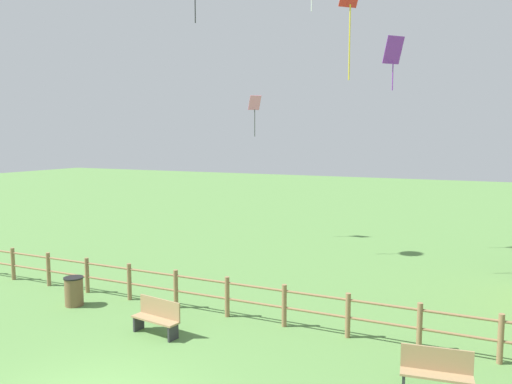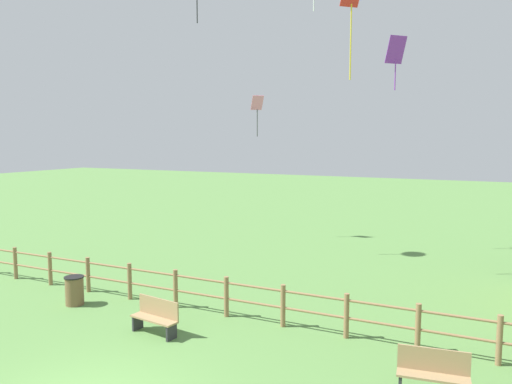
% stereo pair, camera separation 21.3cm
% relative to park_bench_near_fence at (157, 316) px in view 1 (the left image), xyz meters
% --- Properties ---
extents(wooden_fence, '(21.97, 0.14, 1.20)m').
position_rel_park_bench_near_fence_xyz_m(wooden_fence, '(1.06, 1.99, 0.18)').
color(wooden_fence, olive).
rests_on(wooden_fence, ground_plane).
extents(park_bench_near_fence, '(1.48, 0.60, 0.96)m').
position_rel_park_bench_near_fence_xyz_m(park_bench_near_fence, '(0.00, 0.00, 0.00)').
color(park_bench_near_fence, '#9E7F56').
rests_on(park_bench_near_fence, ground_plane).
extents(park_bench_by_building, '(1.48, 0.59, 0.96)m').
position_rel_park_bench_near_fence_xyz_m(park_bench_by_building, '(7.13, -0.13, 0.00)').
color(park_bench_by_building, '#9E7F56').
rests_on(park_bench_by_building, ground_plane).
extents(trash_bin, '(0.61, 0.61, 0.91)m').
position_rel_park_bench_near_fence_xyz_m(trash_bin, '(-3.79, 0.79, -0.03)').
color(trash_bin, brown).
rests_on(trash_bin, ground_plane).
extents(kite_pink_diamond, '(0.76, 0.75, 2.11)m').
position_rel_park_bench_near_fence_xyz_m(kite_pink_diamond, '(-3.31, 13.08, 6.34)').
color(kite_pink_diamond, pink).
extents(kite_purple_streamer, '(0.91, 0.93, 2.38)m').
position_rel_park_bench_near_fence_xyz_m(kite_purple_streamer, '(3.74, 12.77, 8.57)').
color(kite_purple_streamer, purple).
extents(kite_red_diamond, '(0.87, 0.86, 3.59)m').
position_rel_park_bench_near_fence_xyz_m(kite_red_diamond, '(3.02, 7.93, 9.51)').
color(kite_red_diamond, red).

